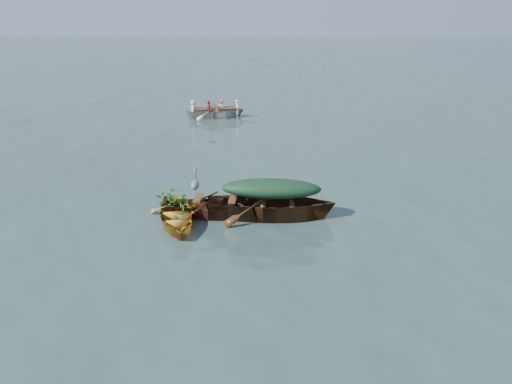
% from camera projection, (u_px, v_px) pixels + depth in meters
% --- Properties ---
extents(ground, '(140.00, 140.00, 0.00)m').
position_uv_depth(ground, '(228.00, 243.00, 12.36)').
color(ground, '#374D48').
rests_on(ground, ground).
extents(yellow_dinghy, '(2.17, 3.45, 0.87)m').
position_uv_depth(yellow_dinghy, '(177.00, 223.00, 13.47)').
color(yellow_dinghy, gold).
rests_on(yellow_dinghy, ground).
extents(green_tarp_boat, '(4.94, 1.56, 1.19)m').
position_uv_depth(green_tarp_boat, '(271.00, 218.00, 13.81)').
color(green_tarp_boat, '#4E2D12').
rests_on(green_tarp_boat, ground).
extents(open_wooden_boat, '(3.97, 1.26, 0.90)m').
position_uv_depth(open_wooden_boat, '(216.00, 216.00, 13.89)').
color(open_wooden_boat, '#512914').
rests_on(open_wooden_boat, ground).
extents(rowed_boat, '(4.26, 2.13, 0.96)m').
position_uv_depth(rowed_boat, '(216.00, 118.00, 25.31)').
color(rowed_boat, silver).
rests_on(rowed_boat, ground).
extents(green_tarp_cover, '(2.72, 0.86, 0.52)m').
position_uv_depth(green_tarp_cover, '(271.00, 189.00, 13.50)').
color(green_tarp_cover, '#183B1F').
rests_on(green_tarp_cover, green_tarp_boat).
extents(thwart_benches, '(1.99, 0.75, 0.04)m').
position_uv_depth(thwart_benches, '(215.00, 201.00, 13.72)').
color(thwart_benches, '#532E13').
rests_on(thwart_benches, open_wooden_boat).
extents(heron, '(0.37, 0.46, 0.92)m').
position_uv_depth(heron, '(195.00, 190.00, 13.29)').
color(heron, gray).
rests_on(heron, yellow_dinghy).
extents(dinghy_weeds, '(0.91, 1.05, 0.60)m').
position_uv_depth(dinghy_weeds, '(175.00, 191.00, 13.71)').
color(dinghy_weeds, '#2C731E').
rests_on(dinghy_weeds, yellow_dinghy).
extents(rowers, '(3.04, 1.73, 0.76)m').
position_uv_depth(rowers, '(215.00, 101.00, 25.00)').
color(rowers, white).
rests_on(rowers, rowed_boat).
extents(oars, '(1.18, 2.67, 0.06)m').
position_uv_depth(oars, '(215.00, 108.00, 25.13)').
color(oars, brown).
rests_on(oars, rowed_boat).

